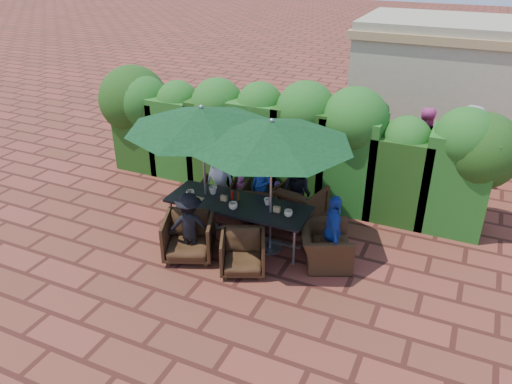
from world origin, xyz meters
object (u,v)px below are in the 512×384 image
at_px(chair_near_left, 189,235).
at_px(chair_end_right, 326,240).
at_px(umbrella_left, 202,118).
at_px(dining_table, 238,207).
at_px(chair_far_right, 300,202).
at_px(chair_far_mid, 262,200).
at_px(chair_far_left, 218,193).
at_px(chair_near_right, 243,251).
at_px(umbrella_right, 272,133).

height_order(chair_near_left, chair_end_right, chair_near_left).
bearing_deg(chair_near_left, umbrella_left, 78.93).
height_order(dining_table, chair_near_left, chair_near_left).
height_order(umbrella_left, chair_far_right, umbrella_left).
relative_size(umbrella_left, chair_far_mid, 3.43).
height_order(chair_far_left, chair_far_right, chair_far_right).
bearing_deg(chair_near_right, dining_table, 96.15).
xyz_separation_m(umbrella_left, chair_near_right, (1.22, -0.93, -1.84)).
bearing_deg(chair_far_left, umbrella_right, 135.27).
relative_size(umbrella_right, chair_far_left, 3.91).
distance_m(dining_table, chair_far_mid, 0.93).
bearing_deg(chair_near_left, chair_end_right, -1.92).
relative_size(umbrella_left, chair_far_left, 3.86).
bearing_deg(chair_end_right, umbrella_left, 63.53).
height_order(umbrella_right, chair_far_right, umbrella_right).
relative_size(umbrella_left, chair_end_right, 2.77).
xyz_separation_m(dining_table, chair_far_left, (-0.90, 0.89, -0.33)).
bearing_deg(chair_near_left, chair_near_right, -21.85).
relative_size(chair_far_left, chair_far_mid, 0.89).
xyz_separation_m(dining_table, chair_far_mid, (0.08, 0.88, -0.29)).
distance_m(dining_table, chair_far_right, 1.35).
bearing_deg(chair_far_right, umbrella_right, 95.12).
distance_m(chair_far_mid, chair_far_right, 0.75).
distance_m(chair_far_right, chair_near_right, 1.93).
xyz_separation_m(umbrella_left, chair_near_left, (0.18, -0.94, -1.79)).
height_order(chair_near_left, chair_near_right, chair_near_left).
bearing_deg(chair_near_right, chair_far_right, 56.55).
height_order(chair_far_mid, chair_near_right, chair_far_mid).
relative_size(dining_table, chair_near_left, 3.08).
xyz_separation_m(chair_near_right, chair_end_right, (1.17, 0.81, 0.05)).
distance_m(umbrella_left, chair_far_right, 2.54).
bearing_deg(chair_end_right, chair_far_mid, 36.32).
bearing_deg(chair_far_left, chair_far_right, 172.21).
bearing_deg(chair_end_right, chair_far_left, 46.51).
relative_size(umbrella_left, chair_far_right, 3.12).
height_order(umbrella_left, chair_far_mid, umbrella_left).
bearing_deg(chair_far_right, chair_end_right, 140.99).
xyz_separation_m(umbrella_right, chair_far_left, (-1.56, 0.96, -1.87)).
height_order(dining_table, chair_end_right, chair_end_right).
height_order(umbrella_left, chair_far_left, umbrella_left).
bearing_deg(dining_table, chair_near_right, -59.59).
relative_size(chair_far_left, chair_far_right, 0.81).
bearing_deg(chair_near_left, chair_far_left, 79.75).
bearing_deg(chair_far_left, chair_far_mid, 166.48).
xyz_separation_m(dining_table, umbrella_right, (0.66, -0.07, 1.54)).
bearing_deg(chair_far_right, chair_near_left, 67.50).
relative_size(umbrella_left, umbrella_right, 0.99).
bearing_deg(umbrella_right, chair_far_right, 82.52).
xyz_separation_m(umbrella_left, umbrella_right, (1.38, -0.15, 0.00)).
height_order(chair_far_right, chair_near_right, chair_far_right).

